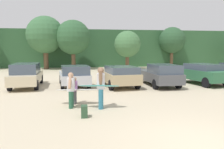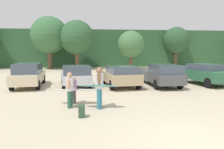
% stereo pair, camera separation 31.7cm
% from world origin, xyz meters
% --- Properties ---
extents(ground_plane, '(120.00, 120.00, 0.00)m').
position_xyz_m(ground_plane, '(0.00, 0.00, 0.00)').
color(ground_plane, '#C1B293').
extents(hillside_ridge, '(108.00, 12.00, 5.30)m').
position_xyz_m(hillside_ridge, '(0.00, 32.25, 2.65)').
color(hillside_ridge, '#2D5633').
rests_on(hillside_ridge, ground_plane).
extents(tree_far_right, '(4.70, 4.70, 6.71)m').
position_xyz_m(tree_far_right, '(-7.49, 24.07, 4.33)').
color(tree_far_right, brown).
rests_on(tree_far_right, ground_plane).
extents(tree_ridge_back, '(4.32, 4.32, 6.18)m').
position_xyz_m(tree_ridge_back, '(-4.01, 23.31, 4.00)').
color(tree_ridge_back, brown).
rests_on(tree_ridge_back, ground_plane).
extents(tree_center_right, '(3.40, 3.40, 4.89)m').
position_xyz_m(tree_center_right, '(2.87, 22.98, 3.17)').
color(tree_center_right, brown).
rests_on(tree_center_right, ground_plane).
extents(tree_far_left, '(3.70, 3.70, 5.68)m').
position_xyz_m(tree_far_left, '(9.90, 25.35, 3.80)').
color(tree_far_left, brown).
rests_on(tree_far_left, ground_plane).
extents(parked_car_champagne, '(2.01, 4.53, 1.59)m').
position_xyz_m(parked_car_champagne, '(-6.79, 10.19, 0.83)').
color(parked_car_champagne, beige).
rests_on(parked_car_champagne, ground_plane).
extents(parked_car_silver, '(2.34, 4.25, 1.47)m').
position_xyz_m(parked_car_silver, '(-3.61, 10.06, 0.74)').
color(parked_car_silver, silver).
rests_on(parked_car_silver, ground_plane).
extents(parked_car_tan, '(2.41, 4.21, 1.42)m').
position_xyz_m(parked_car_tan, '(-0.58, 9.37, 0.77)').
color(parked_car_tan, tan).
rests_on(parked_car_tan, ground_plane).
extents(parked_car_dark_gray, '(1.94, 4.65, 1.54)m').
position_xyz_m(parked_car_dark_gray, '(2.27, 9.32, 0.80)').
color(parked_car_dark_gray, '#4C4F54').
rests_on(parked_car_dark_gray, ground_plane).
extents(parked_car_forest_green, '(2.68, 4.28, 1.48)m').
position_xyz_m(parked_car_forest_green, '(5.67, 9.59, 0.82)').
color(parked_car_forest_green, '#2D6642').
rests_on(parked_car_forest_green, ground_plane).
extents(person_adult, '(0.38, 0.80, 1.79)m').
position_xyz_m(person_adult, '(-2.33, 3.97, 1.01)').
color(person_adult, teal).
rests_on(person_adult, ground_plane).
extents(person_child, '(0.27, 0.61, 1.27)m').
position_xyz_m(person_child, '(-3.47, 4.92, 0.72)').
color(person_child, '#4C4C51').
rests_on(person_child, ground_plane).
extents(person_companion, '(0.33, 0.74, 1.55)m').
position_xyz_m(person_companion, '(-3.60, 4.23, 0.88)').
color(person_companion, '#26593F').
rests_on(person_companion, ground_plane).
extents(surfboard_teal, '(1.82, 0.79, 0.19)m').
position_xyz_m(surfboard_teal, '(-2.42, 3.92, 0.98)').
color(surfboard_teal, teal).
extents(surfboard_white, '(2.02, 0.75, 0.16)m').
position_xyz_m(surfboard_white, '(-3.36, 4.83, 0.67)').
color(surfboard_white, white).
extents(backpack_dropped, '(0.24, 0.34, 0.45)m').
position_xyz_m(backpack_dropped, '(-3.07, 2.75, 0.22)').
color(backpack_dropped, '#2D4C33').
rests_on(backpack_dropped, ground_plane).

